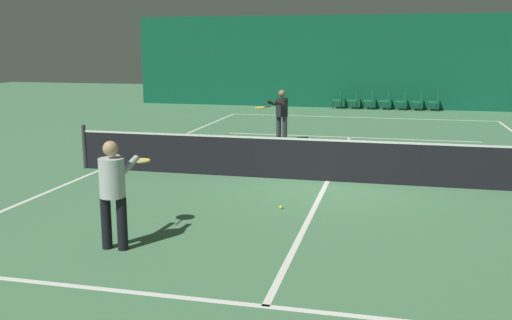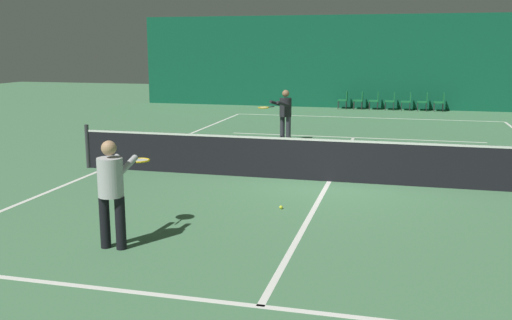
# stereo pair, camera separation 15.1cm
# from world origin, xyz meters

# --- Properties ---
(ground_plane) EXTENTS (60.00, 60.00, 0.00)m
(ground_plane) POSITION_xyz_m (0.00, 0.00, 0.00)
(ground_plane) COLOR #4C7F56
(backdrop_curtain) EXTENTS (23.00, 0.12, 4.42)m
(backdrop_curtain) POSITION_xyz_m (0.00, 15.68, 2.21)
(backdrop_curtain) COLOR #0F5138
(backdrop_curtain) RESTS_ON ground
(court_line_baseline_far) EXTENTS (11.00, 0.10, 0.00)m
(court_line_baseline_far) POSITION_xyz_m (0.00, 11.90, 0.00)
(court_line_baseline_far) COLOR white
(court_line_baseline_far) RESTS_ON ground
(court_line_service_far) EXTENTS (8.25, 0.10, 0.00)m
(court_line_service_far) POSITION_xyz_m (0.00, 6.40, 0.00)
(court_line_service_far) COLOR white
(court_line_service_far) RESTS_ON ground
(court_line_service_near) EXTENTS (8.25, 0.10, 0.00)m
(court_line_service_near) POSITION_xyz_m (0.00, -6.40, 0.00)
(court_line_service_near) COLOR white
(court_line_service_near) RESTS_ON ground
(court_line_sideline_left) EXTENTS (0.10, 23.80, 0.00)m
(court_line_sideline_left) POSITION_xyz_m (-5.50, 0.00, 0.00)
(court_line_sideline_left) COLOR white
(court_line_sideline_left) RESTS_ON ground
(court_line_centre) EXTENTS (0.10, 12.80, 0.00)m
(court_line_centre) POSITION_xyz_m (0.00, 0.00, 0.00)
(court_line_centre) COLOR white
(court_line_centre) RESTS_ON ground
(tennis_net) EXTENTS (12.00, 0.10, 1.07)m
(tennis_net) POSITION_xyz_m (0.00, 0.00, 0.51)
(tennis_net) COLOR black
(tennis_net) RESTS_ON ground
(player_near) EXTENTS (0.41, 1.33, 1.62)m
(player_near) POSITION_xyz_m (-2.57, -5.01, 0.94)
(player_near) COLOR black
(player_near) RESTS_ON ground
(player_far) EXTENTS (0.99, 1.32, 1.62)m
(player_far) POSITION_xyz_m (-2.04, 5.03, 0.95)
(player_far) COLOR #2D2D38
(player_far) RESTS_ON ground
(courtside_chair_0) EXTENTS (0.44, 0.44, 0.84)m
(courtside_chair_0) POSITION_xyz_m (-1.18, 15.13, 0.49)
(courtside_chair_0) COLOR #2D2D2D
(courtside_chair_0) RESTS_ON ground
(courtside_chair_1) EXTENTS (0.44, 0.44, 0.84)m
(courtside_chair_1) POSITION_xyz_m (-0.45, 15.13, 0.49)
(courtside_chair_1) COLOR #2D2D2D
(courtside_chair_1) RESTS_ON ground
(courtside_chair_2) EXTENTS (0.44, 0.44, 0.84)m
(courtside_chair_2) POSITION_xyz_m (0.29, 15.13, 0.49)
(courtside_chair_2) COLOR #2D2D2D
(courtside_chair_2) RESTS_ON ground
(courtside_chair_3) EXTENTS (0.44, 0.44, 0.84)m
(courtside_chair_3) POSITION_xyz_m (1.02, 15.13, 0.49)
(courtside_chair_3) COLOR #2D2D2D
(courtside_chair_3) RESTS_ON ground
(courtside_chair_4) EXTENTS (0.44, 0.44, 0.84)m
(courtside_chair_4) POSITION_xyz_m (1.75, 15.13, 0.49)
(courtside_chair_4) COLOR #2D2D2D
(courtside_chair_4) RESTS_ON ground
(courtside_chair_5) EXTENTS (0.44, 0.44, 0.84)m
(courtside_chair_5) POSITION_xyz_m (2.49, 15.13, 0.49)
(courtside_chair_5) COLOR #2D2D2D
(courtside_chair_5) RESTS_ON ground
(courtside_chair_6) EXTENTS (0.44, 0.44, 0.84)m
(courtside_chair_6) POSITION_xyz_m (3.22, 15.13, 0.49)
(courtside_chair_6) COLOR #2D2D2D
(courtside_chair_6) RESTS_ON ground
(tennis_ball) EXTENTS (0.07, 0.07, 0.07)m
(tennis_ball) POSITION_xyz_m (-0.59, -2.41, 0.03)
(tennis_ball) COLOR #D1DB33
(tennis_ball) RESTS_ON ground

